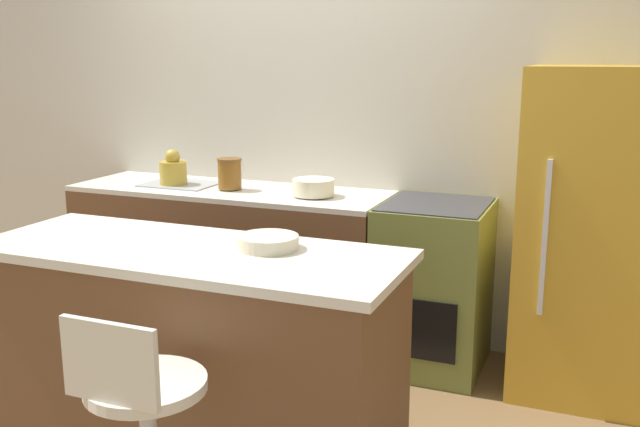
% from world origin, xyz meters
% --- Properties ---
extents(ground_plane, '(14.00, 14.00, 0.00)m').
position_xyz_m(ground_plane, '(0.00, 0.00, 0.00)').
color(ground_plane, brown).
extents(wall_back, '(8.00, 0.06, 2.60)m').
position_xyz_m(wall_back, '(0.00, 0.67, 1.30)').
color(wall_back, beige).
rests_on(wall_back, ground_plane).
extents(back_counter, '(1.96, 0.62, 0.93)m').
position_xyz_m(back_counter, '(-0.29, 0.33, 0.46)').
color(back_counter, brown).
rests_on(back_counter, ground_plane).
extents(kitchen_island, '(1.85, 0.71, 0.92)m').
position_xyz_m(kitchen_island, '(0.22, -0.93, 0.46)').
color(kitchen_island, brown).
rests_on(kitchen_island, ground_plane).
extents(oven_range, '(0.57, 0.64, 0.93)m').
position_xyz_m(oven_range, '(0.98, 0.33, 0.46)').
color(oven_range, olive).
rests_on(oven_range, ground_plane).
extents(refrigerator, '(0.65, 0.66, 1.66)m').
position_xyz_m(refrigerator, '(1.76, 0.32, 0.83)').
color(refrigerator, gold).
rests_on(refrigerator, ground_plane).
extents(kettle, '(0.17, 0.17, 0.22)m').
position_xyz_m(kettle, '(-0.66, 0.29, 1.02)').
color(kettle, '#B29333').
rests_on(kettle, back_counter).
extents(mixing_bowl, '(0.24, 0.24, 0.09)m').
position_xyz_m(mixing_bowl, '(0.28, 0.29, 0.98)').
color(mixing_bowl, beige).
rests_on(mixing_bowl, back_counter).
extents(canister_jar, '(0.15, 0.15, 0.18)m').
position_xyz_m(canister_jar, '(-0.26, 0.29, 1.02)').
color(canister_jar, brown).
rests_on(canister_jar, back_counter).
extents(fruit_bowl, '(0.26, 0.26, 0.06)m').
position_xyz_m(fruit_bowl, '(0.54, -0.82, 0.95)').
color(fruit_bowl, beige).
rests_on(fruit_bowl, kitchen_island).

